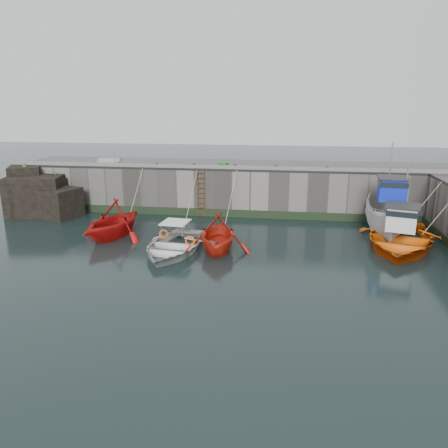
# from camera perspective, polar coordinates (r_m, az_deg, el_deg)

# --- Properties ---
(ground) EXTENTS (120.00, 120.00, 0.00)m
(ground) POSITION_cam_1_polar(r_m,az_deg,el_deg) (19.37, -2.83, -6.51)
(ground) COLOR black
(ground) RESTS_ON ground
(quay_back) EXTENTS (30.00, 5.00, 3.00)m
(quay_back) POSITION_cam_1_polar(r_m,az_deg,el_deg) (30.86, 1.55, 4.80)
(quay_back) COLOR slate
(quay_back) RESTS_ON ground
(road_back) EXTENTS (30.00, 5.00, 0.16)m
(road_back) POSITION_cam_1_polar(r_m,az_deg,el_deg) (30.60, 1.57, 7.71)
(road_back) COLOR black
(road_back) RESTS_ON quay_back
(kerb_back) EXTENTS (30.00, 0.30, 0.20)m
(kerb_back) POSITION_cam_1_polar(r_m,az_deg,el_deg) (28.26, 1.02, 7.42)
(kerb_back) COLOR slate
(kerb_back) RESTS_ON road_back
(algae_back) EXTENTS (30.00, 0.08, 0.50)m
(algae_back) POSITION_cam_1_polar(r_m,az_deg,el_deg) (28.66, 0.94, 1.40)
(algae_back) COLOR black
(algae_back) RESTS_ON ground
(rock_outcrop) EXTENTS (5.85, 4.24, 3.41)m
(rock_outcrop) POSITION_cam_1_polar(r_m,az_deg,el_deg) (31.93, -22.96, 3.50)
(rock_outcrop) COLOR black
(rock_outcrop) RESTS_ON ground
(ladder) EXTENTS (0.51, 0.08, 3.20)m
(ladder) POSITION_cam_1_polar(r_m,az_deg,el_deg) (28.64, -3.04, 4.12)
(ladder) COLOR #3F1E0F
(ladder) RESTS_ON ground
(boat_near_white) EXTENTS (5.01, 5.46, 2.43)m
(boat_near_white) POSITION_cam_1_polar(r_m,az_deg,el_deg) (25.36, -14.12, -1.57)
(boat_near_white) COLOR #B2110F
(boat_near_white) RESTS_ON ground
(boat_near_white_rope) EXTENTS (0.04, 3.78, 3.10)m
(boat_near_white_rope) POSITION_cam_1_polar(r_m,az_deg,el_deg) (28.83, -11.27, 0.67)
(boat_near_white_rope) COLOR tan
(boat_near_white_rope) RESTS_ON ground
(boat_near_blue) EXTENTS (4.29, 5.69, 1.12)m
(boat_near_blue) POSITION_cam_1_polar(r_m,az_deg,el_deg) (22.32, -6.67, -3.56)
(boat_near_blue) COLOR silver
(boat_near_blue) RESTS_ON ground
(boat_near_blue_rope) EXTENTS (0.04, 5.42, 3.10)m
(boat_near_blue_rope) POSITION_cam_1_polar(r_m,az_deg,el_deg) (26.84, -4.04, -0.18)
(boat_near_blue_rope) COLOR tan
(boat_near_blue_rope) RESTS_ON ground
(boat_near_blacktrim) EXTENTS (4.09, 4.61, 2.25)m
(boat_near_blacktrim) POSITION_cam_1_polar(r_m,az_deg,el_deg) (22.42, -0.83, -3.35)
(boat_near_blacktrim) COLOR red
(boat_near_blacktrim) RESTS_ON ground
(boat_near_blacktrim_rope) EXTENTS (0.04, 4.91, 3.10)m
(boat_near_blacktrim_rope) POSITION_cam_1_polar(r_m,az_deg,el_deg) (26.75, 0.70, -0.19)
(boat_near_blacktrim_rope) COLOR tan
(boat_near_blacktrim_rope) RESTS_ON ground
(boat_far_white) EXTENTS (3.09, 6.62, 5.47)m
(boat_far_white) POSITION_cam_1_polar(r_m,az_deg,el_deg) (26.43, 20.62, 0.94)
(boat_far_white) COLOR white
(boat_far_white) RESTS_ON ground
(boat_far_orange) EXTENTS (6.62, 7.97, 4.42)m
(boat_far_orange) POSITION_cam_1_polar(r_m,az_deg,el_deg) (24.54, 21.98, -1.72)
(boat_far_orange) COLOR #E3590B
(boat_far_orange) RESTS_ON ground
(fish_crate) EXTENTS (0.71, 0.60, 0.29)m
(fish_crate) POSITION_cam_1_polar(r_m,az_deg,el_deg) (29.06, -0.06, 7.74)
(fish_crate) COLOR #1C7916
(fish_crate) RESTS_ON road_back
(railing) EXTENTS (1.60, 1.05, 1.00)m
(railing) POSITION_cam_1_polar(r_m,az_deg,el_deg) (31.59, -14.83, 7.97)
(railing) COLOR #A5A8AD
(railing) RESTS_ON road_back
(bollard_a) EXTENTS (0.18, 0.18, 0.28)m
(bollard_a) POSITION_cam_1_polar(r_m,az_deg,el_deg) (29.39, -8.76, 7.64)
(bollard_a) COLOR #3F1E0F
(bollard_a) RESTS_ON road_back
(bollard_b) EXTENTS (0.18, 0.18, 0.28)m
(bollard_b) POSITION_cam_1_polar(r_m,az_deg,el_deg) (28.77, -3.95, 7.62)
(bollard_b) COLOR #3F1E0F
(bollard_b) RESTS_ON road_back
(bollard_c) EXTENTS (0.18, 0.18, 0.28)m
(bollard_c) POSITION_cam_1_polar(r_m,az_deg,el_deg) (28.33, 1.45, 7.52)
(bollard_c) COLOR #3F1E0F
(bollard_c) RESTS_ON road_back
(bollard_d) EXTENTS (0.18, 0.18, 0.28)m
(bollard_d) POSITION_cam_1_polar(r_m,az_deg,el_deg) (28.15, 6.75, 7.37)
(bollard_d) COLOR #3F1E0F
(bollard_d) RESTS_ON road_back
(bollard_e) EXTENTS (0.18, 0.18, 0.28)m
(bollard_e) POSITION_cam_1_polar(r_m,az_deg,el_deg) (28.25, 13.30, 7.09)
(bollard_e) COLOR #3F1E0F
(bollard_e) RESTS_ON road_back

